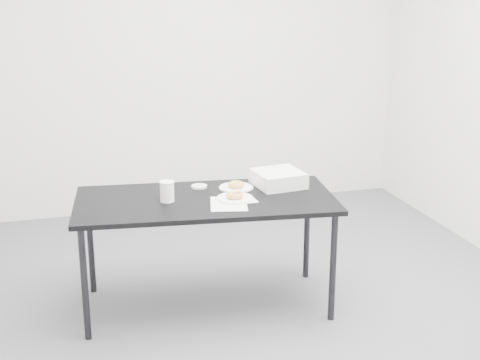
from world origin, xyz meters
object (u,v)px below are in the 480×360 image
object	(u,v)px
coffee_cup	(167,191)
bakery_box	(278,179)
donut_near	(235,195)
plate_far	(236,188)
scorecard	(229,204)
donut_far	(236,185)
table	(206,207)
plate_near	(235,198)
pen	(237,198)

from	to	relation	value
coffee_cup	bakery_box	world-z (taller)	coffee_cup
donut_near	plate_far	bearing A→B (deg)	72.65
scorecard	bakery_box	bearing A→B (deg)	46.08
scorecard	donut_far	size ratio (longest dim) A/B	2.64
table	plate_near	xyz separation A→B (m)	(0.16, -0.06, 0.06)
plate_near	donut_near	size ratio (longest dim) A/B	2.13
scorecard	plate_far	bearing A→B (deg)	79.24
plate_far	coffee_cup	world-z (taller)	coffee_cup
pen	plate_near	size ratio (longest dim) A/B	0.56
plate_far	donut_far	world-z (taller)	donut_far
table	pen	distance (m)	0.19
plate_far	donut_far	size ratio (longest dim) A/B	2.13
plate_near	plate_far	bearing A→B (deg)	72.65
pen	donut_near	bearing A→B (deg)	146.46
plate_far	table	bearing A→B (deg)	-147.64
table	donut_near	bearing A→B (deg)	-14.76
scorecard	bakery_box	xyz separation A→B (m)	(0.39, 0.26, 0.05)
table	scorecard	bearing A→B (deg)	-45.77
scorecard	plate_far	distance (m)	0.31
plate_near	donut_far	bearing A→B (deg)	72.65
table	donut_far	xyz separation A→B (m)	(0.23, 0.14, 0.07)
table	bakery_box	distance (m)	0.52
scorecard	donut_far	xyz separation A→B (m)	(0.12, 0.28, 0.02)
donut_far	coffee_cup	bearing A→B (deg)	-162.82
plate_far	bakery_box	size ratio (longest dim) A/B	0.75
pen	donut_near	distance (m)	0.02
pen	bakery_box	bearing A→B (deg)	-0.43
coffee_cup	plate_far	bearing A→B (deg)	17.18
donut_far	donut_near	bearing A→B (deg)	-107.35
plate_far	donut_near	bearing A→B (deg)	-107.35
donut_near	bakery_box	world-z (taller)	bakery_box
pen	bakery_box	xyz separation A→B (m)	(0.32, 0.18, 0.04)
bakery_box	table	bearing A→B (deg)	-173.67
pen	plate_far	distance (m)	0.22
table	pen	bearing A→B (deg)	-13.64
plate_far	coffee_cup	bearing A→B (deg)	-162.82
donut_near	table	bearing A→B (deg)	158.44
plate_near	bakery_box	distance (m)	0.38
table	plate_near	size ratio (longest dim) A/B	7.28
plate_near	coffee_cup	bearing A→B (deg)	170.07
table	donut_far	bearing A→B (deg)	39.17
donut_far	coffee_cup	distance (m)	0.48
donut_far	bakery_box	distance (m)	0.27
scorecard	donut_far	bearing A→B (deg)	79.24
pen	plate_far	world-z (taller)	pen
scorecard	donut_far	distance (m)	0.31
donut_near	donut_far	world-z (taller)	donut_near
pen	bakery_box	world-z (taller)	bakery_box
pen	plate_near	bearing A→B (deg)	146.46
donut_near	coffee_cup	size ratio (longest dim) A/B	0.84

